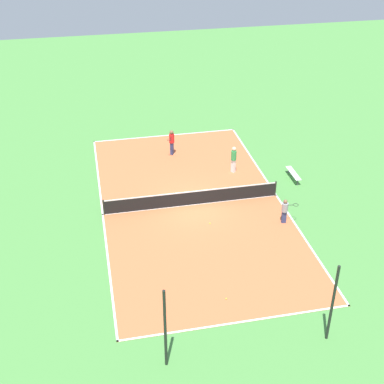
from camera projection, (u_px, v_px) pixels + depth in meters
ground_plane at (192, 205)px, 31.88m from camera, size 80.00×80.00×0.00m
court_surface at (192, 205)px, 31.88m from camera, size 10.69×19.92×0.02m
tennis_net at (192, 197)px, 31.61m from camera, size 10.49×0.10×0.98m
bench at (293, 174)px, 34.36m from camera, size 0.36×1.89×0.45m
player_coach_red at (172, 141)px, 36.98m from camera, size 0.70×0.98×1.83m
player_far_green at (234, 158)px, 34.78m from camera, size 0.50×0.50×1.83m
player_baseline_gray at (285, 210)px, 29.84m from camera, size 0.97×0.46×1.50m
tennis_ball_left_sideline at (226, 299)px, 24.82m from camera, size 0.07×0.07×0.07m
tennis_ball_near_net at (210, 223)px, 30.12m from camera, size 0.07×0.07×0.07m
fence_post_back_left at (332, 304)px, 21.80m from camera, size 0.12×0.12×3.91m
fence_post_back_right at (165, 329)px, 20.59m from camera, size 0.12×0.12×3.91m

